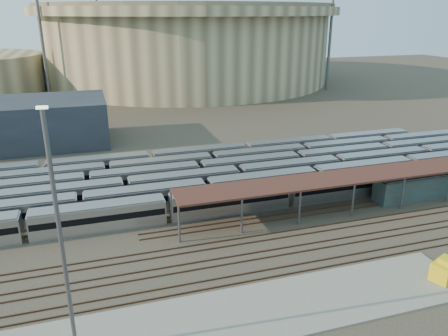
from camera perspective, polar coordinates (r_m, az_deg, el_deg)
name	(u,v)px	position (r m, az deg, el deg)	size (l,w,h in m)	color
ground	(241,238)	(58.85, 2.21, -9.09)	(420.00, 420.00, 0.00)	#383026
apron	(244,315)	(45.58, 2.58, -18.61)	(50.00, 9.00, 0.20)	gray
subway_trains	(196,179)	(73.83, -3.64, -1.38)	(125.79, 23.90, 3.60)	#ABACB0
inspection_shed	(369,175)	(69.73, 18.43, -0.90)	(60.30, 6.00, 5.30)	#515155
empty_tracks	(254,256)	(54.75, 3.99, -11.40)	(170.00, 9.62, 0.18)	#4C3323
stadium	(187,41)	(193.58, -4.84, 16.17)	(124.00, 124.00, 32.50)	tan
service_building	(8,124)	(107.53, -26.37, 5.14)	(42.00, 20.00, 10.00)	#1E232D
floodlight_0	(42,37)	(159.16, -22.71, 15.53)	(4.00, 1.00, 38.40)	#515155
floodlight_2	(330,34)	(172.52, 13.73, 16.67)	(4.00, 1.00, 38.40)	#515155
floodlight_3	(99,30)	(208.76, -16.00, 16.93)	(4.00, 1.00, 38.40)	#515155
teal_boxcar	(421,186)	(76.93, 24.35, -2.22)	(16.31, 3.15, 3.80)	#214954
yard_light_pole	(61,241)	(37.39, -20.51, -8.94)	(0.82, 0.36, 21.87)	#515155
yellow_equipment	(445,270)	(55.64, 26.90, -11.83)	(3.29, 2.06, 2.06)	gold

